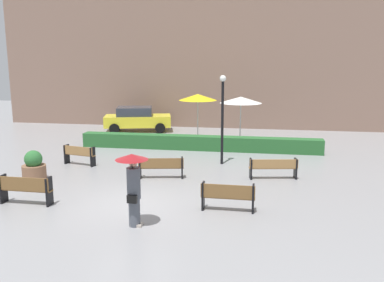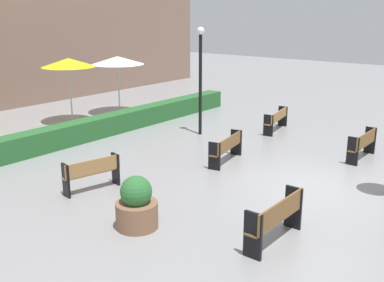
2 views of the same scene
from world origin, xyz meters
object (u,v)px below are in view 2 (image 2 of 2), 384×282
(patio_umbrella_white, at_px, (118,60))
(bench_near_right, at_px, (363,143))
(bench_far_left, at_px, (92,172))
(bench_far_right, at_px, (277,119))
(lamp_post, at_px, (200,70))
(patio_umbrella_yellow, at_px, (68,63))
(planter_pot, at_px, (137,206))
(bench_near_left, at_px, (276,217))
(bench_mid_center, at_px, (227,147))

(patio_umbrella_white, bearing_deg, bench_near_right, -88.99)
(bench_far_left, distance_m, patio_umbrella_white, 9.35)
(bench_far_right, bearing_deg, lamp_post, 137.50)
(patio_umbrella_yellow, xyz_separation_m, patio_umbrella_white, (2.43, -0.23, -0.09))
(bench_far_left, relative_size, planter_pot, 1.33)
(bench_far_left, height_order, bench_far_right, bench_far_left)
(bench_near_right, relative_size, bench_far_right, 0.87)
(bench_near_left, xyz_separation_m, patio_umbrella_yellow, (3.86, 11.46, 1.93))
(patio_umbrella_white, bearing_deg, patio_umbrella_yellow, 174.71)
(bench_near_right, bearing_deg, bench_mid_center, 132.34)
(bench_near_left, relative_size, patio_umbrella_white, 0.68)
(planter_pot, xyz_separation_m, lamp_post, (6.97, 3.62, 1.91))
(bench_near_right, distance_m, lamp_post, 6.15)
(bench_near_left, xyz_separation_m, planter_pot, (-1.23, 2.65, -0.05))
(lamp_post, relative_size, patio_umbrella_yellow, 1.48)
(bench_far_right, xyz_separation_m, bench_mid_center, (-4.34, -0.63, 0.01))
(planter_pot, height_order, patio_umbrella_white, patio_umbrella_white)
(planter_pot, bearing_deg, bench_near_left, -65.16)
(bench_mid_center, relative_size, patio_umbrella_yellow, 0.67)
(bench_far_left, xyz_separation_m, patio_umbrella_yellow, (4.31, 6.43, 1.97))
(planter_pot, xyz_separation_m, patio_umbrella_white, (7.52, 8.58, 1.89))
(bench_far_left, bearing_deg, bench_near_right, -33.38)
(lamp_post, distance_m, patio_umbrella_yellow, 5.52)
(bench_mid_center, xyz_separation_m, patio_umbrella_yellow, (0.25, 7.84, 1.99))
(planter_pot, distance_m, patio_umbrella_yellow, 10.36)
(lamp_post, bearing_deg, bench_far_left, -168.66)
(bench_far_right, xyz_separation_m, lamp_post, (-2.21, 2.02, 1.93))
(bench_far_left, bearing_deg, bench_mid_center, -19.22)
(bench_mid_center, height_order, patio_umbrella_yellow, patio_umbrella_yellow)
(bench_near_right, bearing_deg, planter_pot, 164.15)
(bench_near_left, xyz_separation_m, bench_near_right, (6.48, 0.47, -0.04))
(bench_far_right, bearing_deg, planter_pot, -170.13)
(bench_far_left, distance_m, bench_far_right, 8.44)
(bench_mid_center, bearing_deg, bench_far_right, 8.31)
(bench_far_right, relative_size, patio_umbrella_white, 0.74)
(bench_near_left, bearing_deg, bench_far_left, 95.10)
(bench_near_left, xyz_separation_m, bench_far_left, (-0.45, 5.03, -0.04))
(lamp_post, height_order, patio_umbrella_yellow, lamp_post)
(planter_pot, distance_m, patio_umbrella_white, 11.56)
(bench_far_left, distance_m, lamp_post, 6.59)
(patio_umbrella_white, bearing_deg, bench_near_left, -119.25)
(bench_near_right, bearing_deg, bench_far_left, 146.62)
(bench_far_left, xyz_separation_m, bench_mid_center, (4.06, -1.41, -0.02))
(bench_mid_center, distance_m, patio_umbrella_yellow, 8.09)
(bench_mid_center, distance_m, planter_pot, 4.93)
(bench_near_left, relative_size, bench_mid_center, 0.97)
(bench_far_right, height_order, patio_umbrella_white, patio_umbrella_white)
(planter_pot, bearing_deg, lamp_post, 27.44)
(bench_near_left, relative_size, bench_far_left, 1.13)
(planter_pot, relative_size, patio_umbrella_yellow, 0.43)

